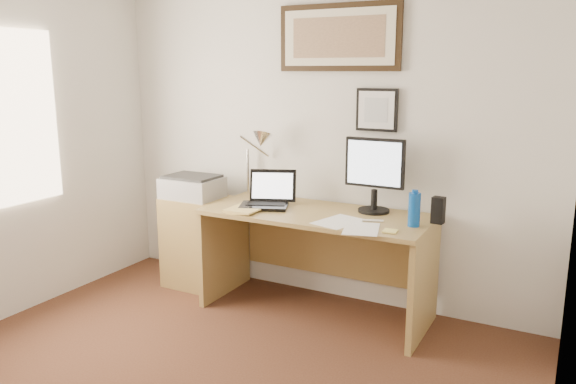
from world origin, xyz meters
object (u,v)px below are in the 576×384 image
Objects in this scene: side_cabinet at (199,242)px; laptop at (267,199)px; book at (234,207)px; printer at (192,187)px; desk at (321,241)px; water_bottle at (414,210)px; lcd_monitor at (375,171)px.

laptop is (0.68, -0.06, 0.44)m from side_cabinet.
book reaches higher than side_cabinet.
desk is at bearing 2.39° from printer.
water_bottle is 0.49× the size of printer.
desk is 3.90× the size of laptop.
laptop is (-0.39, -0.10, 0.29)m from desk.
desk is at bearing 14.16° from laptop.
water_bottle is 1.81m from printer.
water_bottle is at bearing -1.32° from laptop.
side_cabinet is at bearing 174.72° from laptop.
book is 0.58m from printer.
desk is (-0.70, 0.12, -0.34)m from water_bottle.
lcd_monitor is (1.42, 0.14, 0.68)m from side_cabinet.
book is 0.19× the size of desk.
side_cabinet is 0.81m from laptop.
water_bottle is 0.42× the size of lcd_monitor.
laptop is (0.18, 0.17, 0.05)m from book.
water_bottle is at bearing 6.38° from book.
lcd_monitor is at bearing 5.48° from side_cabinet.
lcd_monitor is at bearing 15.05° from laptop.
laptop is at bearing -5.28° from side_cabinet.
lcd_monitor reaches higher than book.
side_cabinet is 0.46× the size of desk.
side_cabinet is 1.58m from lcd_monitor.
lcd_monitor is at bearing 21.72° from book.
water_bottle is 0.14× the size of desk.
desk reaches higher than side_cabinet.
laptop is at bearing 178.68° from water_bottle.
side_cabinet is at bearing 155.36° from book.
side_cabinet is 0.68m from book.
printer is at bearing -177.61° from desk.
book reaches higher than desk.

